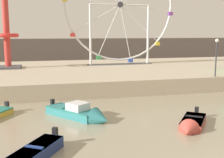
% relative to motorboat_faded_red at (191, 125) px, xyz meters
% --- Properties ---
extents(quay_promenade, '(110.00, 19.90, 1.39)m').
position_rel_motorboat_faded_red_xyz_m(quay_promenade, '(-1.15, 18.53, 0.49)').
color(quay_promenade, '#B7A88E').
rests_on(quay_promenade, ground_plane).
extents(distant_town_skyline, '(140.00, 3.00, 4.40)m').
position_rel_motorboat_faded_red_xyz_m(distant_town_skyline, '(-1.15, 36.87, 1.99)').
color(distant_town_skyline, '#564C47').
rests_on(distant_town_skyline, ground_plane).
extents(motorboat_faded_red, '(3.17, 3.65, 1.12)m').
position_rel_motorboat_faded_red_xyz_m(motorboat_faded_red, '(0.00, 0.00, 0.00)').
color(motorboat_faded_red, '#B24238').
rests_on(motorboat_faded_red, ground_plane).
extents(motorboat_teal_painted, '(3.99, 4.70, 1.37)m').
position_rel_motorboat_faded_red_xyz_m(motorboat_teal_painted, '(-5.81, 3.43, 0.12)').
color(motorboat_teal_painted, teal).
rests_on(motorboat_teal_painted, ground_plane).
extents(ferris_wheel_white_frame, '(14.21, 1.20, 14.45)m').
position_rel_motorboat_faded_red_xyz_m(ferris_wheel_white_frame, '(1.79, 21.29, 8.44)').
color(ferris_wheel_white_frame, silver).
rests_on(ferris_wheel_white_frame, quay_promenade).
extents(drop_tower_red_tower, '(2.80, 2.80, 13.03)m').
position_rel_motorboat_faded_red_xyz_m(drop_tower_red_tower, '(-11.66, 20.50, 6.12)').
color(drop_tower_red_tower, '#BC332D').
rests_on(drop_tower_red_tower, quay_promenade).
extents(promenade_lamp_near, '(0.32, 0.32, 3.47)m').
position_rel_motorboat_faded_red_xyz_m(promenade_lamp_near, '(7.44, 8.98, 3.49)').
color(promenade_lamp_near, '#2D2D33').
rests_on(promenade_lamp_near, quay_promenade).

